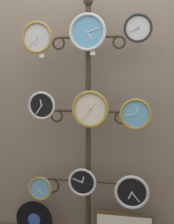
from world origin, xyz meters
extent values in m
cube|color=gray|center=(0.00, 0.57, 1.40)|extent=(4.40, 0.04, 2.80)
cylinder|color=#382D1E|center=(0.00, 0.41, 0.98)|extent=(0.04, 0.04, 1.93)
sphere|color=#382D1E|center=(0.00, 0.41, 1.99)|extent=(0.08, 0.08, 0.08)
cylinder|color=#382D1E|center=(-0.12, 0.41, 1.72)|extent=(0.24, 0.02, 0.02)
torus|color=#382D1E|center=(-0.24, 0.41, 1.67)|extent=(0.10, 0.02, 0.10)
cylinder|color=#382D1E|center=(0.12, 0.41, 1.72)|extent=(0.24, 0.02, 0.02)
torus|color=#382D1E|center=(0.24, 0.41, 1.67)|extent=(0.10, 0.02, 0.10)
cylinder|color=#382D1E|center=(-0.13, 0.41, 1.14)|extent=(0.26, 0.02, 0.02)
torus|color=#382D1E|center=(-0.26, 0.41, 1.09)|extent=(0.11, 0.02, 0.11)
cylinder|color=#382D1E|center=(0.13, 0.41, 1.14)|extent=(0.26, 0.02, 0.02)
torus|color=#382D1E|center=(0.26, 0.41, 1.09)|extent=(0.11, 0.02, 0.11)
cylinder|color=#382D1E|center=(-0.16, 0.41, 0.56)|extent=(0.31, 0.02, 0.02)
torus|color=#382D1E|center=(-0.31, 0.41, 0.50)|extent=(0.13, 0.02, 0.13)
cylinder|color=#382D1E|center=(0.16, 0.41, 0.56)|extent=(0.31, 0.02, 0.02)
torus|color=#382D1E|center=(0.31, 0.41, 0.50)|extent=(0.13, 0.02, 0.13)
cylinder|color=silver|center=(-0.38, 0.31, 1.71)|extent=(0.22, 0.02, 0.22)
torus|color=#A58438|center=(-0.38, 0.29, 1.71)|extent=(0.25, 0.02, 0.25)
cylinder|color=#A58438|center=(-0.38, 0.29, 1.71)|extent=(0.01, 0.01, 0.01)
cube|color=silver|center=(-0.38, 0.29, 1.68)|extent=(0.02, 0.00, 0.05)
cube|color=silver|center=(-0.41, 0.29, 1.68)|extent=(0.07, 0.00, 0.06)
cylinder|color=#60A8DB|center=(0.01, 0.33, 1.74)|extent=(0.26, 0.02, 0.26)
torus|color=silver|center=(0.01, 0.32, 1.74)|extent=(0.28, 0.03, 0.28)
cylinder|color=silver|center=(0.01, 0.32, 1.74)|extent=(0.02, 0.01, 0.02)
cube|color=silver|center=(0.03, 0.32, 1.72)|extent=(0.04, 0.00, 0.06)
cube|color=silver|center=(0.06, 0.32, 1.76)|extent=(0.10, 0.00, 0.04)
cylinder|color=silver|center=(0.38, 0.34, 1.76)|extent=(0.19, 0.02, 0.19)
torus|color=#262628|center=(0.38, 0.33, 1.76)|extent=(0.21, 0.02, 0.21)
cylinder|color=#262628|center=(0.38, 0.33, 1.76)|extent=(0.01, 0.01, 0.01)
cube|color=silver|center=(0.38, 0.32, 1.79)|extent=(0.01, 0.00, 0.05)
cube|color=silver|center=(0.35, 0.32, 1.75)|extent=(0.07, 0.00, 0.03)
cylinder|color=black|center=(-0.35, 0.31, 1.19)|extent=(0.20, 0.02, 0.20)
torus|color=silver|center=(-0.35, 0.29, 1.19)|extent=(0.22, 0.02, 0.22)
cylinder|color=silver|center=(-0.35, 0.29, 1.19)|extent=(0.01, 0.01, 0.01)
cube|color=silver|center=(-0.35, 0.29, 1.21)|extent=(0.02, 0.00, 0.05)
cube|color=silver|center=(-0.37, 0.29, 1.16)|extent=(0.05, 0.00, 0.07)
cylinder|color=silver|center=(0.03, 0.33, 1.17)|extent=(0.26, 0.02, 0.26)
torus|color=#A58438|center=(0.03, 0.31, 1.17)|extent=(0.29, 0.03, 0.29)
cylinder|color=#A58438|center=(0.03, 0.32, 1.17)|extent=(0.02, 0.01, 0.02)
cube|color=silver|center=(0.05, 0.31, 1.19)|extent=(0.04, 0.00, 0.06)
cube|color=silver|center=(0.00, 0.31, 1.13)|extent=(0.07, 0.00, 0.08)
cylinder|color=#60A8DB|center=(0.38, 0.34, 1.13)|extent=(0.22, 0.02, 0.22)
torus|color=#A58438|center=(0.38, 0.33, 1.13)|extent=(0.24, 0.02, 0.24)
cylinder|color=#A58438|center=(0.38, 0.33, 1.13)|extent=(0.01, 0.01, 0.01)
cube|color=silver|center=(0.39, 0.33, 1.16)|extent=(0.02, 0.00, 0.05)
cube|color=silver|center=(0.34, 0.33, 1.13)|extent=(0.09, 0.00, 0.02)
cylinder|color=#60A8DB|center=(-0.38, 0.31, 0.51)|extent=(0.18, 0.02, 0.18)
torus|color=#A58438|center=(-0.38, 0.30, 0.51)|extent=(0.20, 0.02, 0.20)
cylinder|color=#A58438|center=(-0.38, 0.30, 0.51)|extent=(0.01, 0.01, 0.01)
cube|color=silver|center=(-0.39, 0.30, 0.49)|extent=(0.03, 0.00, 0.04)
cube|color=silver|center=(-0.36, 0.30, 0.48)|extent=(0.03, 0.00, 0.07)
cylinder|color=black|center=(-0.03, 0.34, 0.58)|extent=(0.21, 0.02, 0.21)
torus|color=silver|center=(-0.03, 0.32, 0.58)|extent=(0.23, 0.02, 0.23)
cylinder|color=silver|center=(-0.03, 0.32, 0.58)|extent=(0.01, 0.01, 0.01)
cube|color=silver|center=(-0.02, 0.32, 0.60)|extent=(0.02, 0.00, 0.05)
cube|color=silver|center=(-0.07, 0.32, 0.59)|extent=(0.08, 0.00, 0.03)
cylinder|color=black|center=(0.36, 0.33, 0.53)|extent=(0.25, 0.02, 0.25)
torus|color=silver|center=(0.36, 0.31, 0.53)|extent=(0.27, 0.02, 0.27)
cylinder|color=silver|center=(0.36, 0.31, 0.53)|extent=(0.01, 0.01, 0.01)
cube|color=silver|center=(0.35, 0.31, 0.50)|extent=(0.03, 0.00, 0.06)
cube|color=silver|center=(0.39, 0.31, 0.49)|extent=(0.07, 0.00, 0.08)
cylinder|color=black|center=(-0.45, 0.34, 0.22)|extent=(0.32, 0.01, 0.32)
cylinder|color=#334FB2|center=(-0.45, 0.34, 0.22)|extent=(0.11, 0.00, 0.11)
cube|color=white|center=(-0.34, 0.30, 1.57)|extent=(0.04, 0.00, 0.03)
cube|color=white|center=(0.05, 0.32, 1.59)|extent=(0.04, 0.00, 0.03)
camera|label=1|loc=(0.47, -2.01, 1.44)|focal=50.00mm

